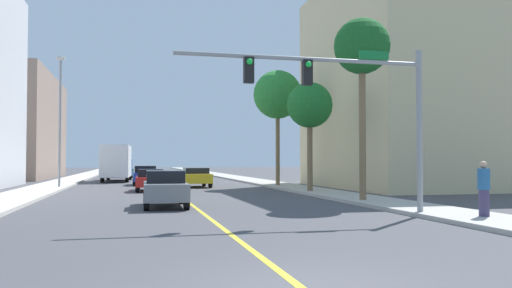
{
  "coord_description": "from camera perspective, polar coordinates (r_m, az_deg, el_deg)",
  "views": [
    {
      "loc": [
        -2.48,
        -7.3,
        1.92
      ],
      "look_at": [
        3.97,
        19.67,
        2.81
      ],
      "focal_mm": 36.09,
      "sensor_mm": 36.0,
      "label": 1
    }
  ],
  "objects": [
    {
      "name": "traffic_signal_mast",
      "position": [
        17.69,
        10.13,
        5.68
      ],
      "size": [
        8.62,
        0.36,
        5.63
      ],
      "color": "gray",
      "rests_on": "sidewalk_right"
    },
    {
      "name": "palm_far",
      "position": [
        37.25,
        2.42,
        5.43
      ],
      "size": [
        3.5,
        3.5,
        8.28
      ],
      "color": "brown",
      "rests_on": "sidewalk_right"
    },
    {
      "name": "ground",
      "position": [
        49.4,
        -10.59,
        -4.04
      ],
      "size": [
        192.0,
        192.0,
        0.0
      ],
      "primitive_type": "plane",
      "color": "#47474C"
    },
    {
      "name": "car_red",
      "position": [
        33.13,
        -11.63,
        -3.89
      ],
      "size": [
        1.87,
        4.3,
        1.38
      ],
      "rotation": [
        0.0,
        0.0,
        -0.03
      ],
      "color": "red",
      "rests_on": "ground"
    },
    {
      "name": "lane_marking_center",
      "position": [
        49.4,
        -10.59,
        -4.03
      ],
      "size": [
        0.16,
        144.0,
        0.01
      ],
      "primitive_type": "cube",
      "color": "yellow",
      "rests_on": "ground"
    },
    {
      "name": "palm_near",
      "position": [
        24.31,
        11.66,
        10.27
      ],
      "size": [
        2.55,
        2.55,
        8.27
      ],
      "color": "brown",
      "rests_on": "sidewalk_right"
    },
    {
      "name": "street_lamp",
      "position": [
        37.23,
        -20.91,
        3.0
      ],
      "size": [
        0.56,
        0.28,
        8.8
      ],
      "color": "gray",
      "rests_on": "sidewalk_left"
    },
    {
      "name": "palm_mid",
      "position": [
        30.42,
        5.97,
        4.18
      ],
      "size": [
        2.68,
        2.68,
        6.37
      ],
      "color": "brown",
      "rests_on": "sidewalk_right"
    },
    {
      "name": "pedestrian",
      "position": [
        17.9,
        23.94,
        -4.55
      ],
      "size": [
        0.38,
        0.38,
        1.75
      ],
      "rotation": [
        0.0,
        0.0,
        4.56
      ],
      "color": "#3F3859",
      "rests_on": "sidewalk_right"
    },
    {
      "name": "sidewalk_left",
      "position": [
        49.66,
        -20.1,
        -3.86
      ],
      "size": [
        2.75,
        168.0,
        0.15
      ],
      "primitive_type": "cube",
      "color": "beige",
      "rests_on": "ground"
    },
    {
      "name": "delivery_truck",
      "position": [
        48.96,
        -15.17,
        -2.0
      ],
      "size": [
        2.73,
        8.88,
        3.27
      ],
      "rotation": [
        0.0,
        0.0,
        -0.04
      ],
      "color": "#194799",
      "rests_on": "ground"
    },
    {
      "name": "sidewalk_right",
      "position": [
        50.48,
        -1.23,
        -3.93
      ],
      "size": [
        2.75,
        168.0,
        0.15
      ],
      "primitive_type": "cube",
      "color": "#B2ADA3",
      "rests_on": "ground"
    },
    {
      "name": "car_blue",
      "position": [
        41.24,
        -12.21,
        -3.38
      ],
      "size": [
        1.87,
        3.85,
        1.5
      ],
      "rotation": [
        0.0,
        0.0,
        0.01
      ],
      "color": "#1E389E",
      "rests_on": "ground"
    },
    {
      "name": "building_right_near",
      "position": [
        39.03,
        17.18,
        6.31
      ],
      "size": [
        12.33,
        15.27,
        14.79
      ],
      "primitive_type": "cube",
      "color": "beige",
      "rests_on": "ground"
    },
    {
      "name": "car_yellow",
      "position": [
        37.47,
        -6.71,
        -3.63
      ],
      "size": [
        1.98,
        3.97,
        1.39
      ],
      "rotation": [
        0.0,
        0.0,
        0.02
      ],
      "color": "gold",
      "rests_on": "ground"
    },
    {
      "name": "car_gray",
      "position": [
        21.69,
        -10.04,
        -4.86
      ],
      "size": [
        1.81,
        4.05,
        1.5
      ],
      "rotation": [
        0.0,
        0.0,
        -0.02
      ],
      "color": "slate",
      "rests_on": "ground"
    },
    {
      "name": "car_green",
      "position": [
        60.01,
        -14.4,
        -2.91
      ],
      "size": [
        2.05,
        3.92,
        1.41
      ],
      "rotation": [
        0.0,
        0.0,
        0.04
      ],
      "color": "#196638",
      "rests_on": "ground"
    }
  ]
}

